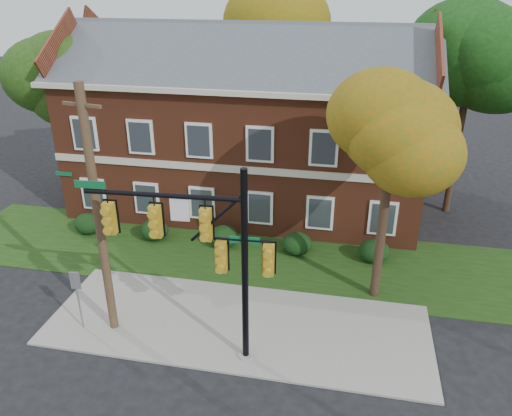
% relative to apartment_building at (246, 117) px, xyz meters
% --- Properties ---
extents(ground, '(120.00, 120.00, 0.00)m').
position_rel_apartment_building_xyz_m(ground, '(2.00, -11.95, -4.99)').
color(ground, black).
rests_on(ground, ground).
extents(sidewalk, '(14.00, 5.00, 0.08)m').
position_rel_apartment_building_xyz_m(sidewalk, '(2.00, -10.95, -4.95)').
color(sidewalk, gray).
rests_on(sidewalk, ground).
extents(grass_strip, '(30.00, 6.00, 0.04)m').
position_rel_apartment_building_xyz_m(grass_strip, '(2.00, -5.95, -4.97)').
color(grass_strip, '#193811').
rests_on(grass_strip, ground).
extents(apartment_building, '(18.80, 8.80, 9.74)m').
position_rel_apartment_building_xyz_m(apartment_building, '(0.00, 0.00, 0.00)').
color(apartment_building, brown).
rests_on(apartment_building, ground).
extents(hedge_far_left, '(1.40, 1.26, 1.05)m').
position_rel_apartment_building_xyz_m(hedge_far_left, '(-7.00, -5.25, -4.46)').
color(hedge_far_left, black).
rests_on(hedge_far_left, ground).
extents(hedge_left, '(1.40, 1.26, 1.05)m').
position_rel_apartment_building_xyz_m(hedge_left, '(-3.50, -5.25, -4.46)').
color(hedge_left, black).
rests_on(hedge_left, ground).
extents(hedge_center, '(1.40, 1.26, 1.05)m').
position_rel_apartment_building_xyz_m(hedge_center, '(0.00, -5.25, -4.46)').
color(hedge_center, black).
rests_on(hedge_center, ground).
extents(hedge_right, '(1.40, 1.26, 1.05)m').
position_rel_apartment_building_xyz_m(hedge_right, '(3.50, -5.25, -4.46)').
color(hedge_right, black).
rests_on(hedge_right, ground).
extents(hedge_far_right, '(1.40, 1.26, 1.05)m').
position_rel_apartment_building_xyz_m(hedge_far_right, '(7.00, -5.25, -4.46)').
color(hedge_far_right, black).
rests_on(hedge_far_right, ground).
extents(tree_near_right, '(4.50, 4.25, 8.58)m').
position_rel_apartment_building_xyz_m(tree_near_right, '(7.22, -8.09, 1.68)').
color(tree_near_right, black).
rests_on(tree_near_right, ground).
extents(tree_left_rear, '(5.40, 5.10, 8.88)m').
position_rel_apartment_building_xyz_m(tree_left_rear, '(-9.73, -1.12, 1.69)').
color(tree_left_rear, black).
rests_on(tree_left_rear, ground).
extents(tree_right_rear, '(6.30, 5.95, 10.62)m').
position_rel_apartment_building_xyz_m(tree_right_rear, '(11.31, 0.86, 3.13)').
color(tree_right_rear, black).
rests_on(tree_right_rear, ground).
extents(tree_far_rear, '(6.84, 6.46, 11.52)m').
position_rel_apartment_building_xyz_m(tree_far_rear, '(1.34, 7.84, 3.86)').
color(tree_far_rear, black).
rests_on(tree_far_rear, ground).
extents(traffic_signal, '(6.14, 0.66, 6.85)m').
position_rel_apartment_building_xyz_m(traffic_signal, '(1.46, -12.64, -0.74)').
color(traffic_signal, gray).
rests_on(traffic_signal, ground).
extents(utility_pole, '(1.39, 0.36, 8.98)m').
position_rel_apartment_building_xyz_m(utility_pole, '(-2.40, -11.96, -0.43)').
color(utility_pole, '#473221').
rests_on(utility_pole, ground).
extents(sign_post, '(0.36, 0.10, 2.44)m').
position_rel_apartment_building_xyz_m(sign_post, '(-3.50, -12.24, -3.33)').
color(sign_post, slate).
rests_on(sign_post, ground).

